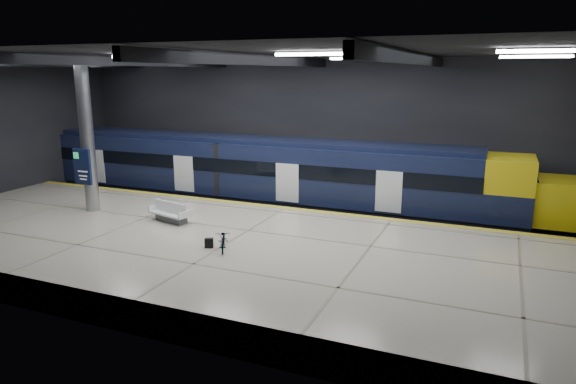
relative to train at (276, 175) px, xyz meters
The scene contains 10 objects.
ground 6.10m from the train, 73.27° to the right, with size 30.00×30.00×0.00m, color black.
room_shell 6.80m from the train, 73.28° to the right, with size 30.10×16.10×8.05m.
platform 8.30m from the train, 78.33° to the right, with size 30.00×11.00×1.10m, color beige.
safety_strip 3.34m from the train, 58.97° to the right, with size 30.00×0.40×0.01m, color gold.
rails 2.58m from the train, ahead, with size 30.00×1.52×0.16m.
train is the anchor object (origin of this frame).
bench 6.97m from the train, 106.15° to the right, with size 2.10×1.27×0.87m.
bicycle 9.12m from the train, 78.07° to the right, with size 0.49×1.42×0.75m, color #99999E.
pannier_bag 9.03m from the train, 81.81° to the right, with size 0.30×0.18×0.35m, color black.
info_column 9.41m from the train, 134.22° to the right, with size 0.90×0.78×6.90m.
Camera 1 is at (9.07, -18.56, 7.31)m, focal length 32.00 mm.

